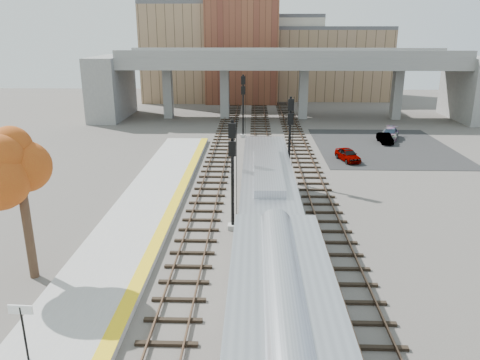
# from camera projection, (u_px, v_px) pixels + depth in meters

# --- Properties ---
(ground) EXTENTS (160.00, 160.00, 0.00)m
(ground) POSITION_uv_depth(u_px,v_px,m) (249.00, 275.00, 23.76)
(ground) COLOR #47423D
(ground) RESTS_ON ground
(platform) EXTENTS (4.50, 60.00, 0.35)m
(platform) POSITION_uv_depth(u_px,v_px,m) (108.00, 269.00, 23.92)
(platform) COLOR #9E9E99
(platform) RESTS_ON ground
(yellow_strip) EXTENTS (0.70, 60.00, 0.01)m
(yellow_strip) POSITION_uv_depth(u_px,v_px,m) (144.00, 267.00, 23.81)
(yellow_strip) COLOR yellow
(yellow_strip) RESTS_ON platform
(tracks) EXTENTS (10.70, 95.00, 0.25)m
(tracks) POSITION_uv_depth(u_px,v_px,m) (263.00, 193.00, 35.62)
(tracks) COLOR black
(tracks) RESTS_ON ground
(overpass) EXTENTS (54.00, 12.00, 9.50)m
(overpass) POSITION_uv_depth(u_px,v_px,m) (289.00, 77.00, 64.71)
(overpass) COLOR slate
(overpass) RESTS_ON ground
(buildings_far) EXTENTS (43.00, 21.00, 20.60)m
(buildings_far) POSITION_uv_depth(u_px,v_px,m) (261.00, 54.00, 84.72)
(buildings_far) COLOR #8F7053
(buildings_far) RESTS_ON ground
(parking_lot) EXTENTS (14.00, 18.00, 0.04)m
(parking_lot) POSITION_uv_depth(u_px,v_px,m) (383.00, 147.00, 50.02)
(parking_lot) COLOR black
(parking_lot) RESTS_ON ground
(locomotive) EXTENTS (3.02, 19.05, 4.10)m
(locomotive) POSITION_uv_depth(u_px,v_px,m) (267.00, 198.00, 28.05)
(locomotive) COLOR #A8AAB2
(locomotive) RESTS_ON ground
(signal_mast_near) EXTENTS (0.60, 0.64, 6.89)m
(signal_mast_near) POSITION_uv_depth(u_px,v_px,m) (232.00, 178.00, 28.17)
(signal_mast_near) COLOR #9E9E99
(signal_mast_near) RESTS_ON ground
(signal_mast_mid) EXTENTS (0.60, 0.64, 6.99)m
(signal_mast_mid) POSITION_uv_depth(u_px,v_px,m) (289.00, 142.00, 37.07)
(signal_mast_mid) COLOR #9E9E99
(signal_mast_mid) RESTS_ON ground
(signal_mast_far) EXTENTS (0.60, 0.64, 7.16)m
(signal_mast_far) POSITION_uv_depth(u_px,v_px,m) (243.00, 107.00, 53.51)
(signal_mast_far) COLOR #9E9E99
(signal_mast_far) RESTS_ON ground
(station_sign) EXTENTS (0.90, 0.09, 2.27)m
(station_sign) POSITION_uv_depth(u_px,v_px,m) (22.00, 321.00, 16.62)
(station_sign) COLOR black
(station_sign) RESTS_ON platform
(tree) EXTENTS (3.60, 3.60, 7.90)m
(tree) POSITION_uv_depth(u_px,v_px,m) (18.00, 165.00, 21.80)
(tree) COLOR #382619
(tree) RESTS_ON ground
(car_a) EXTENTS (2.26, 3.76, 1.20)m
(car_a) POSITION_uv_depth(u_px,v_px,m) (348.00, 155.00, 44.31)
(car_a) COLOR #99999E
(car_a) RESTS_ON parking_lot
(car_b) EXTENTS (1.17, 3.28, 1.08)m
(car_b) POSITION_uv_depth(u_px,v_px,m) (385.00, 138.00, 51.39)
(car_b) COLOR #99999E
(car_b) RESTS_ON parking_lot
(car_c) EXTENTS (3.00, 4.48, 1.20)m
(car_c) POSITION_uv_depth(u_px,v_px,m) (390.00, 134.00, 53.41)
(car_c) COLOR #99999E
(car_c) RESTS_ON parking_lot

